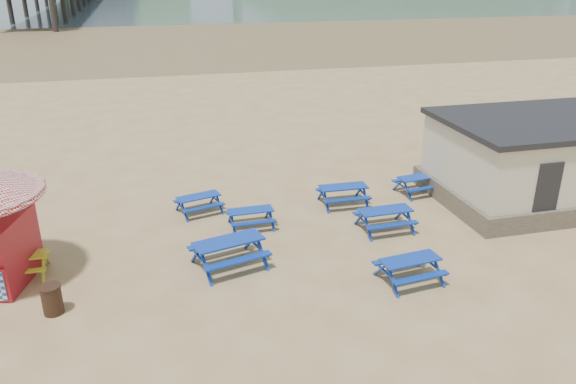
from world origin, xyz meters
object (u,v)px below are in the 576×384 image
object	(u,v)px
litter_bin	(52,299)
amenity_block	(538,159)
picnic_table_blue_b	(251,218)
picnic_table_blue_a	(199,204)
picnic_table_yellow	(20,266)

from	to	relation	value
litter_bin	amenity_block	distance (m)	17.29
picnic_table_blue_b	amenity_block	distance (m)	11.04
litter_bin	picnic_table_blue_b	bearing A→B (deg)	32.62
amenity_block	picnic_table_blue_a	bearing A→B (deg)	171.93
picnic_table_yellow	litter_bin	bearing A→B (deg)	-62.83
picnic_table_blue_a	picnic_table_yellow	size ratio (longest dim) A/B	1.16
picnic_table_blue_b	litter_bin	world-z (taller)	litter_bin
litter_bin	picnic_table_yellow	bearing A→B (deg)	117.48
picnic_table_blue_a	amenity_block	xyz separation A→B (m)	(12.56, -1.78, 1.25)
picnic_table_blue_b	picnic_table_yellow	size ratio (longest dim) A/B	1.00
picnic_table_blue_a	litter_bin	xyz separation A→B (m)	(-4.30, -5.42, 0.09)
picnic_table_blue_a	amenity_block	distance (m)	12.74
picnic_table_blue_b	litter_bin	distance (m)	6.99
picnic_table_blue_b	amenity_block	bearing A→B (deg)	-1.88
picnic_table_yellow	amenity_block	distance (m)	18.12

